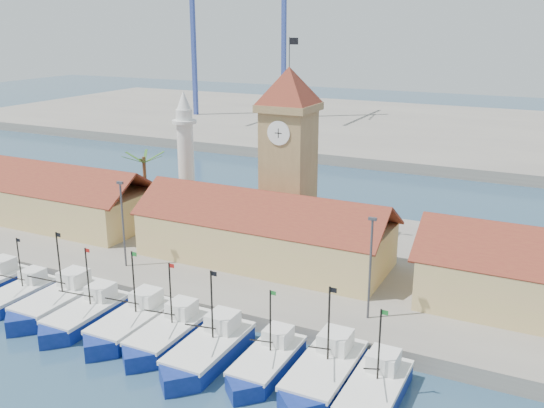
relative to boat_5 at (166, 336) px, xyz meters
The scene contains 20 objects.
ground 3.01m from the boat_5, 81.66° to the right, with size 400.00×400.00×0.00m, color navy.
quay 21.12m from the boat_5, 88.85° to the left, with size 140.00×32.00×1.50m, color gray.
terminal 107.12m from the boat_5, 89.77° to the left, with size 240.00×80.00×2.00m, color gray.
boat_1 17.35m from the boat_5, behind, with size 3.23×8.84×6.69m.
boat_2 12.70m from the boat_5, behind, with size 3.82×10.46×7.91m.
boat_3 8.62m from the boat_5, behind, with size 3.53×9.67×7.31m.
boat_4 3.91m from the boat_5, behind, with size 3.69×10.11×7.65m.
boat_5 is the anchor object (origin of this frame).
boat_6 4.56m from the boat_5, 10.47° to the right, with size 3.79×10.38×7.85m.
boat_7 9.32m from the boat_5, ahead, with size 3.34×9.14×6.92m.
boat_8 13.87m from the boat_5, ahead, with size 3.86×10.58×8.00m.
boat_9 17.90m from the boat_5, ahead, with size 3.57×9.77×7.39m.
hall_left 36.06m from the boat_5, 151.54° to the left, with size 31.20×10.13×7.61m.
hall_center 17.42m from the boat_5, 88.59° to the left, with size 27.04×10.13×7.61m.
clock_tower 25.69m from the boat_5, 88.95° to the left, with size 5.80×5.80×22.70m.
minaret 30.39m from the boat_5, 120.13° to the left, with size 3.00×3.00×16.30m.
palm_tree 30.79m from the boat_5, 130.26° to the left, with size 5.60×5.03×8.39m.
lamp_posts 10.80m from the boat_5, 84.22° to the left, with size 80.70×0.25×9.03m.
crane_blue_far 118.82m from the boat_5, 122.32° to the left, with size 1.00×35.76×48.94m.
crane_blue_near 114.09m from the boat_5, 110.42° to the left, with size 1.00×29.55×44.51m.
Camera 1 is at (27.32, -33.49, 25.80)m, focal length 40.00 mm.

